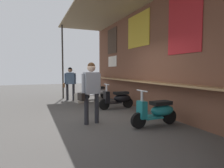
# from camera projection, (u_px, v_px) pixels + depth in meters

# --- Properties ---
(ground_plane) EXTENTS (32.59, 32.59, 0.00)m
(ground_plane) POSITION_uv_depth(u_px,v_px,m) (103.00, 119.00, 5.83)
(ground_plane) COLOR #474442
(market_stall_facade) EXTENTS (11.64, 2.70, 3.92)m
(market_stall_facade) POSITION_uv_depth(u_px,v_px,m) (155.00, 49.00, 6.38)
(market_stall_facade) COLOR brown
(market_stall_facade) RESTS_ON ground_plane
(scooter_silver) EXTENTS (0.46, 1.40, 0.97)m
(scooter_silver) POSITION_uv_depth(u_px,v_px,m) (97.00, 92.00, 9.78)
(scooter_silver) COLOR #B2B5BA
(scooter_silver) RESTS_ON ground_plane
(scooter_black) EXTENTS (0.46, 1.40, 0.97)m
(scooter_black) POSITION_uv_depth(u_px,v_px,m) (118.00, 99.00, 7.36)
(scooter_black) COLOR black
(scooter_black) RESTS_ON ground_plane
(scooter_teal) EXTENTS (0.46, 1.40, 0.97)m
(scooter_teal) POSITION_uv_depth(u_px,v_px,m) (157.00, 111.00, 5.08)
(scooter_teal) COLOR #197075
(scooter_teal) RESTS_ON ground_plane
(shopper_with_handbag) EXTENTS (0.34, 0.66, 1.63)m
(shopper_with_handbag) POSITION_uv_depth(u_px,v_px,m) (70.00, 80.00, 9.47)
(shopper_with_handbag) COLOR #232328
(shopper_with_handbag) RESTS_ON ground_plane
(shopper_browsing) EXTENTS (0.36, 0.66, 1.68)m
(shopper_browsing) POSITION_uv_depth(u_px,v_px,m) (91.00, 87.00, 5.22)
(shopper_browsing) COLOR #232328
(shopper_browsing) RESTS_ON ground_plane
(merchandise_crate) EXTENTS (0.45, 0.40, 0.41)m
(merchandise_crate) POSITION_uv_depth(u_px,v_px,m) (79.00, 98.00, 8.79)
(merchandise_crate) COLOR #B2A899
(merchandise_crate) RESTS_ON ground_plane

